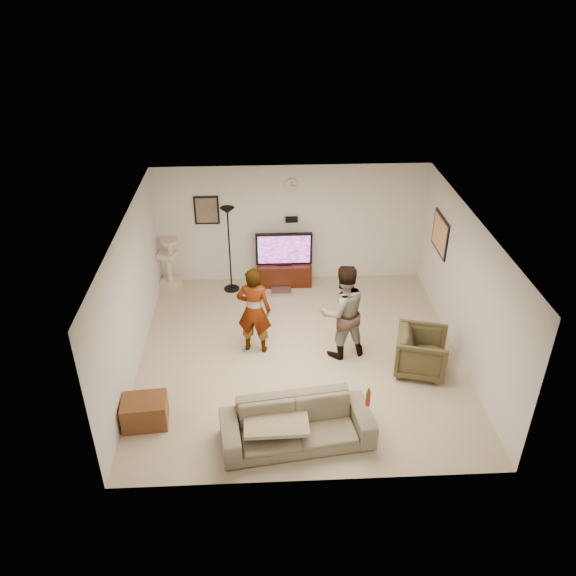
{
  "coord_description": "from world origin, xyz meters",
  "views": [
    {
      "loc": [
        -0.61,
        -7.99,
        6.09
      ],
      "look_at": [
        -0.2,
        0.2,
        1.24
      ],
      "focal_mm": 35.76,
      "sensor_mm": 36.0,
      "label": 1
    }
  ],
  "objects_px": {
    "tv": "(284,249)",
    "armchair": "(421,352)",
    "side_table": "(145,412)",
    "sofa": "(297,424)",
    "tv_stand": "(284,273)",
    "floor_lamp": "(230,250)",
    "beer_bottle": "(368,398)",
    "person_left": "(254,310)",
    "person_right": "(343,312)",
    "cat_tree": "(168,264)"
  },
  "relations": [
    {
      "from": "side_table",
      "to": "tv_stand",
      "type": "bearing_deg",
      "value": 61.1
    },
    {
      "from": "person_left",
      "to": "side_table",
      "type": "distance_m",
      "value": 2.47
    },
    {
      "from": "floor_lamp",
      "to": "beer_bottle",
      "type": "xyz_separation_m",
      "value": [
        2.06,
        -4.33,
        -0.16
      ]
    },
    {
      "from": "side_table",
      "to": "sofa",
      "type": "bearing_deg",
      "value": -11.98
    },
    {
      "from": "tv",
      "to": "sofa",
      "type": "bearing_deg",
      "value": -90.25
    },
    {
      "from": "person_left",
      "to": "sofa",
      "type": "relative_size",
      "value": 0.76
    },
    {
      "from": "tv",
      "to": "sofa",
      "type": "distance_m",
      "value": 4.55
    },
    {
      "from": "person_left",
      "to": "sofa",
      "type": "bearing_deg",
      "value": 115.94
    },
    {
      "from": "tv_stand",
      "to": "cat_tree",
      "type": "bearing_deg",
      "value": -177.84
    },
    {
      "from": "tv_stand",
      "to": "cat_tree",
      "type": "relative_size",
      "value": 0.98
    },
    {
      "from": "side_table",
      "to": "armchair",
      "type": "bearing_deg",
      "value": 13.2
    },
    {
      "from": "tv_stand",
      "to": "floor_lamp",
      "type": "relative_size",
      "value": 0.62
    },
    {
      "from": "side_table",
      "to": "person_left",
      "type": "bearing_deg",
      "value": 47.19
    },
    {
      "from": "floor_lamp",
      "to": "person_right",
      "type": "bearing_deg",
      "value": -49.28
    },
    {
      "from": "tv_stand",
      "to": "beer_bottle",
      "type": "xyz_separation_m",
      "value": [
        0.96,
        -4.52,
        0.51
      ]
    },
    {
      "from": "beer_bottle",
      "to": "side_table",
      "type": "xyz_separation_m",
      "value": [
        -3.2,
        0.47,
        -0.53
      ]
    },
    {
      "from": "cat_tree",
      "to": "person_right",
      "type": "distance_m",
      "value": 4.04
    },
    {
      "from": "tv_stand",
      "to": "tv",
      "type": "bearing_deg",
      "value": 0.0
    },
    {
      "from": "person_left",
      "to": "person_right",
      "type": "bearing_deg",
      "value": -176.22
    },
    {
      "from": "tv",
      "to": "sofa",
      "type": "height_order",
      "value": "tv"
    },
    {
      "from": "person_left",
      "to": "armchair",
      "type": "xyz_separation_m",
      "value": [
        2.75,
        -0.73,
        -0.44
      ]
    },
    {
      "from": "cat_tree",
      "to": "beer_bottle",
      "type": "xyz_separation_m",
      "value": [
        3.33,
        -4.43,
        0.17
      ]
    },
    {
      "from": "cat_tree",
      "to": "side_table",
      "type": "relative_size",
      "value": 1.77
    },
    {
      "from": "person_left",
      "to": "armchair",
      "type": "bearing_deg",
      "value": 176.19
    },
    {
      "from": "tv",
      "to": "cat_tree",
      "type": "bearing_deg",
      "value": -177.84
    },
    {
      "from": "sofa",
      "to": "person_right",
      "type": "bearing_deg",
      "value": 58.79
    },
    {
      "from": "person_right",
      "to": "sofa",
      "type": "bearing_deg",
      "value": 51.43
    },
    {
      "from": "armchair",
      "to": "person_left",
      "type": "bearing_deg",
      "value": 90.75
    },
    {
      "from": "tv_stand",
      "to": "side_table",
      "type": "bearing_deg",
      "value": -118.9
    },
    {
      "from": "tv_stand",
      "to": "armchair",
      "type": "height_order",
      "value": "armchair"
    },
    {
      "from": "tv",
      "to": "tv_stand",
      "type": "bearing_deg",
      "value": 180.0
    },
    {
      "from": "tv_stand",
      "to": "person_left",
      "type": "height_order",
      "value": "person_left"
    },
    {
      "from": "person_right",
      "to": "armchair",
      "type": "distance_m",
      "value": 1.45
    },
    {
      "from": "person_left",
      "to": "person_right",
      "type": "distance_m",
      "value": 1.5
    },
    {
      "from": "tv",
      "to": "armchair",
      "type": "bearing_deg",
      "value": -54.78
    },
    {
      "from": "tv_stand",
      "to": "person_left",
      "type": "relative_size",
      "value": 0.7
    },
    {
      "from": "tv",
      "to": "cat_tree",
      "type": "distance_m",
      "value": 2.38
    },
    {
      "from": "tv",
      "to": "person_left",
      "type": "relative_size",
      "value": 0.71
    },
    {
      "from": "tv",
      "to": "side_table",
      "type": "bearing_deg",
      "value": -118.9
    },
    {
      "from": "sofa",
      "to": "beer_bottle",
      "type": "height_order",
      "value": "beer_bottle"
    },
    {
      "from": "armchair",
      "to": "tv",
      "type": "bearing_deg",
      "value": 50.85
    },
    {
      "from": "tv",
      "to": "floor_lamp",
      "type": "bearing_deg",
      "value": -170.12
    },
    {
      "from": "tv_stand",
      "to": "floor_lamp",
      "type": "height_order",
      "value": "floor_lamp"
    },
    {
      "from": "floor_lamp",
      "to": "armchair",
      "type": "distance_m",
      "value": 4.33
    },
    {
      "from": "person_left",
      "to": "armchair",
      "type": "relative_size",
      "value": 1.97
    },
    {
      "from": "person_left",
      "to": "armchair",
      "type": "distance_m",
      "value": 2.88
    },
    {
      "from": "tv_stand",
      "to": "floor_lamp",
      "type": "bearing_deg",
      "value": -170.12
    },
    {
      "from": "beer_bottle",
      "to": "tv",
      "type": "bearing_deg",
      "value": 102.05
    },
    {
      "from": "floor_lamp",
      "to": "sofa",
      "type": "height_order",
      "value": "floor_lamp"
    },
    {
      "from": "person_right",
      "to": "tv_stand",
      "type": "bearing_deg",
      "value": -85.44
    }
  ]
}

